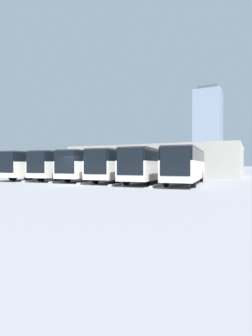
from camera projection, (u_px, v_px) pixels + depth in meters
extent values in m
plane|color=gray|center=(73.00, 185.00, 22.62)|extent=(600.00, 600.00, 0.00)
cube|color=silver|center=(186.00, 170.00, 23.39)|extent=(3.40, 11.26, 1.60)
cube|color=black|center=(186.00, 156.00, 23.38)|extent=(3.34, 11.09, 0.98)
cube|color=black|center=(175.00, 161.00, 18.19)|extent=(2.11, 0.23, 2.07)
cube|color=silver|center=(175.00, 180.00, 18.20)|extent=(2.28, 0.27, 0.40)
cube|color=#333338|center=(186.00, 150.00, 23.37)|extent=(3.26, 10.81, 0.12)
cylinder|color=black|center=(194.00, 180.00, 19.82)|extent=(0.40, 1.14, 1.12)
cylinder|color=black|center=(166.00, 180.00, 20.56)|extent=(0.40, 1.14, 1.12)
cylinder|color=black|center=(201.00, 176.00, 26.25)|extent=(0.40, 1.14, 1.12)
cylinder|color=black|center=(180.00, 176.00, 26.99)|extent=(0.40, 1.14, 1.12)
cube|color=#B2B2AD|center=(162.00, 184.00, 22.67)|extent=(0.91, 7.41, 0.15)
cube|color=silver|center=(150.00, 170.00, 24.91)|extent=(3.40, 11.26, 1.60)
cube|color=black|center=(150.00, 156.00, 24.89)|extent=(3.34, 11.09, 0.98)
cube|color=black|center=(130.00, 161.00, 19.70)|extent=(2.11, 0.23, 2.07)
cube|color=silver|center=(130.00, 179.00, 19.71)|extent=(2.28, 0.27, 0.40)
cube|color=#333338|center=(150.00, 151.00, 24.88)|extent=(3.26, 10.81, 0.12)
cylinder|color=black|center=(151.00, 179.00, 21.33)|extent=(0.40, 1.14, 1.12)
cylinder|color=black|center=(127.00, 179.00, 22.07)|extent=(0.40, 1.14, 1.12)
cylinder|color=black|center=(168.00, 176.00, 27.76)|extent=(0.40, 1.14, 1.12)
cylinder|color=black|center=(149.00, 176.00, 28.50)|extent=(0.40, 1.14, 1.12)
cube|color=#B2B2AD|center=(126.00, 183.00, 24.18)|extent=(0.91, 7.41, 0.15)
cube|color=silver|center=(120.00, 170.00, 26.91)|extent=(3.40, 11.26, 1.60)
cube|color=black|center=(120.00, 157.00, 26.90)|extent=(3.34, 11.09, 0.98)
cube|color=black|center=(95.00, 162.00, 21.70)|extent=(2.11, 0.23, 2.07)
cube|color=silver|center=(95.00, 178.00, 21.72)|extent=(2.28, 0.27, 0.40)
cube|color=#333338|center=(120.00, 152.00, 26.89)|extent=(3.26, 10.81, 0.12)
cylinder|color=black|center=(117.00, 178.00, 23.33)|extent=(0.40, 1.14, 1.12)
cylinder|color=black|center=(95.00, 178.00, 24.08)|extent=(0.40, 1.14, 1.12)
cylinder|color=black|center=(140.00, 175.00, 29.76)|extent=(0.40, 1.14, 1.12)
cylinder|color=black|center=(123.00, 175.00, 30.51)|extent=(0.40, 1.14, 1.12)
cube|color=#B2B2AD|center=(97.00, 181.00, 26.19)|extent=(0.91, 7.41, 0.15)
cube|color=silver|center=(93.00, 169.00, 28.70)|extent=(3.40, 11.26, 1.60)
cube|color=black|center=(93.00, 157.00, 28.68)|extent=(3.34, 11.09, 0.98)
cube|color=black|center=(64.00, 162.00, 23.49)|extent=(2.11, 0.23, 2.07)
cube|color=silver|center=(64.00, 177.00, 23.50)|extent=(2.28, 0.27, 0.40)
cube|color=#333338|center=(93.00, 152.00, 28.68)|extent=(3.26, 10.81, 0.12)
cylinder|color=black|center=(86.00, 177.00, 25.12)|extent=(0.40, 1.14, 1.12)
cylinder|color=black|center=(67.00, 177.00, 25.86)|extent=(0.40, 1.14, 1.12)
cylinder|color=black|center=(114.00, 175.00, 31.55)|extent=(0.40, 1.14, 1.12)
cylinder|color=black|center=(99.00, 174.00, 32.29)|extent=(0.40, 1.14, 1.12)
cube|color=#B2B2AD|center=(71.00, 180.00, 27.97)|extent=(0.91, 7.41, 0.15)
cube|color=silver|center=(68.00, 169.00, 30.20)|extent=(3.40, 11.26, 1.60)
cube|color=black|center=(68.00, 158.00, 30.19)|extent=(3.34, 11.09, 0.98)
cube|color=black|center=(35.00, 162.00, 24.99)|extent=(2.11, 0.23, 2.07)
cube|color=silver|center=(35.00, 176.00, 25.01)|extent=(2.28, 0.27, 0.40)
cube|color=#333338|center=(68.00, 153.00, 30.18)|extent=(3.26, 10.81, 0.12)
cylinder|color=black|center=(58.00, 176.00, 26.62)|extent=(0.40, 1.14, 1.12)
cylinder|color=black|center=(41.00, 176.00, 27.37)|extent=(0.40, 1.14, 1.12)
cylinder|color=black|center=(90.00, 174.00, 33.05)|extent=(0.40, 1.14, 1.12)
cylinder|color=black|center=(76.00, 174.00, 33.80)|extent=(0.40, 1.14, 1.12)
cube|color=#B2B2AD|center=(46.00, 180.00, 29.48)|extent=(0.91, 7.41, 0.15)
cube|color=silver|center=(42.00, 169.00, 31.19)|extent=(3.40, 11.26, 1.60)
cube|color=black|center=(42.00, 158.00, 31.18)|extent=(3.34, 11.09, 0.98)
cube|color=black|center=(5.00, 162.00, 25.98)|extent=(2.11, 0.23, 2.07)
cube|color=silver|center=(5.00, 175.00, 26.00)|extent=(2.28, 0.27, 0.40)
cube|color=#333338|center=(42.00, 153.00, 31.17)|extent=(3.26, 10.81, 0.12)
cylinder|color=black|center=(29.00, 176.00, 27.61)|extent=(0.40, 1.14, 1.12)
cylinder|color=black|center=(13.00, 176.00, 28.36)|extent=(0.40, 1.14, 1.12)
cylinder|color=black|center=(66.00, 174.00, 34.04)|extent=(0.40, 1.14, 1.12)
cylinder|color=black|center=(52.00, 174.00, 34.79)|extent=(0.40, 1.14, 1.12)
cube|color=#A8A399|center=(156.00, 161.00, 42.02)|extent=(25.37, 12.59, 4.63)
cube|color=silver|center=(170.00, 151.00, 49.01)|extent=(25.37, 3.00, 0.24)
cylinder|color=slate|center=(220.00, 162.00, 46.15)|extent=(0.20, 0.20, 4.38)
cylinder|color=slate|center=(129.00, 163.00, 53.90)|extent=(0.20, 0.20, 4.38)
cube|color=#7F8EA3|center=(208.00, 129.00, 166.49)|extent=(16.64, 16.64, 48.58)
cube|color=#4C4C51|center=(208.00, 89.00, 166.17)|extent=(11.65, 11.65, 2.40)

